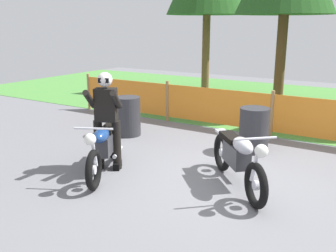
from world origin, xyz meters
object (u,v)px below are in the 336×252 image
motorcycle_lead (105,147)px  rider_lead (107,116)px  oil_drum (128,116)px  motorcycle_trailing (238,158)px  spare_drum (254,130)px

motorcycle_lead → rider_lead: (-0.10, 0.20, 0.49)m
oil_drum → motorcycle_trailing: bearing=-23.6°
rider_lead → oil_drum: (-0.99, 1.84, -0.51)m
oil_drum → spare_drum: size_ratio=1.00×
motorcycle_trailing → motorcycle_lead: bearing=-116.4°
motorcycle_trailing → spare_drum: size_ratio=1.81×
rider_lead → motorcycle_trailing: bearing=74.4°
oil_drum → rider_lead: bearing=-61.8°
motorcycle_lead → oil_drum: size_ratio=2.11×
rider_lead → oil_drum: 2.15m
motorcycle_lead → oil_drum: (-1.09, 2.03, -0.02)m
oil_drum → motorcycle_lead: bearing=-61.8°
rider_lead → oil_drum: size_ratio=1.92×
motorcycle_lead → motorcycle_trailing: size_ratio=1.17×
motorcycle_lead → spare_drum: (1.73, 2.44, -0.02)m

